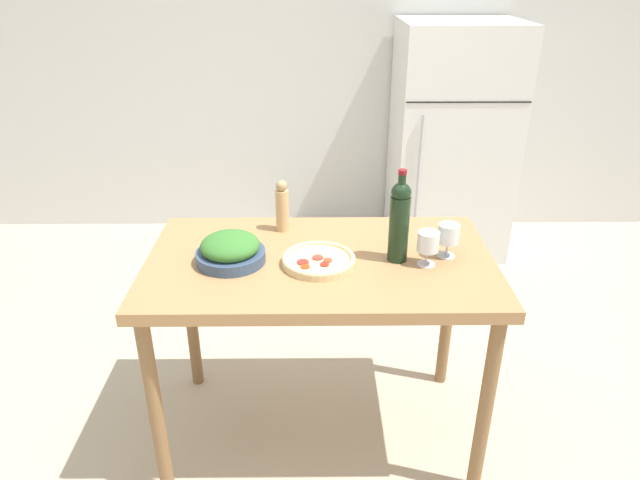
% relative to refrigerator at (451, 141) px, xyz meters
% --- Properties ---
extents(ground_plane, '(14.00, 14.00, 0.00)m').
position_rel_refrigerator_xyz_m(ground_plane, '(-0.94, -1.92, -0.80)').
color(ground_plane, '#BCAD93').
extents(wall_back, '(6.40, 0.08, 2.60)m').
position_rel_refrigerator_xyz_m(wall_back, '(-0.94, 0.40, 0.50)').
color(wall_back, silver).
rests_on(wall_back, ground_plane).
extents(refrigerator, '(0.80, 0.73, 1.60)m').
position_rel_refrigerator_xyz_m(refrigerator, '(0.00, 0.00, 0.00)').
color(refrigerator, silver).
rests_on(refrigerator, ground_plane).
extents(prep_counter, '(1.37, 0.79, 0.89)m').
position_rel_refrigerator_xyz_m(prep_counter, '(-0.94, -1.92, -0.01)').
color(prep_counter, '#A87A4C').
rests_on(prep_counter, ground_plane).
extents(wine_bottle, '(0.08, 0.08, 0.37)m').
position_rel_refrigerator_xyz_m(wine_bottle, '(-0.64, -1.94, 0.26)').
color(wine_bottle, black).
rests_on(wine_bottle, prep_counter).
extents(wine_glass_near, '(0.08, 0.08, 0.14)m').
position_rel_refrigerator_xyz_m(wine_glass_near, '(-0.53, -1.98, 0.18)').
color(wine_glass_near, silver).
rests_on(wine_glass_near, prep_counter).
extents(wine_glass_far, '(0.08, 0.08, 0.14)m').
position_rel_refrigerator_xyz_m(wine_glass_far, '(-0.44, -1.91, 0.18)').
color(wine_glass_far, silver).
rests_on(wine_glass_far, prep_counter).
extents(pepper_mill, '(0.06, 0.06, 0.23)m').
position_rel_refrigerator_xyz_m(pepper_mill, '(-1.10, -1.66, 0.20)').
color(pepper_mill, tan).
rests_on(pepper_mill, prep_counter).
extents(salad_bowl, '(0.27, 0.27, 0.12)m').
position_rel_refrigerator_xyz_m(salad_bowl, '(-1.29, -1.95, 0.14)').
color(salad_bowl, '#384C6B').
rests_on(salad_bowl, prep_counter).
extents(homemade_pizza, '(0.29, 0.29, 0.03)m').
position_rel_refrigerator_xyz_m(homemade_pizza, '(-0.95, -1.97, 0.11)').
color(homemade_pizza, '#DBC189').
rests_on(homemade_pizza, prep_counter).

